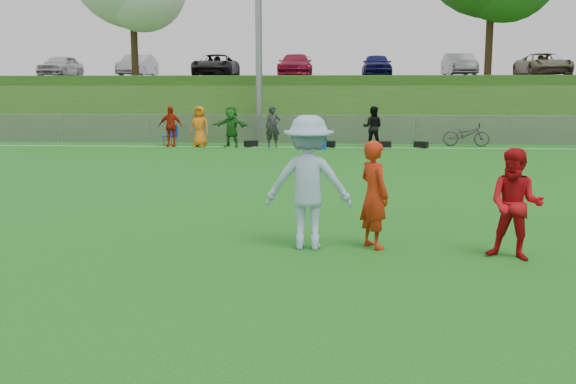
# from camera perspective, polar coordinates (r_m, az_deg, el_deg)

# --- Properties ---
(ground) EXTENTS (120.00, 120.00, 0.00)m
(ground) POSITION_cam_1_polar(r_m,az_deg,el_deg) (8.81, 1.46, -6.66)
(ground) COLOR #156316
(ground) RESTS_ON ground
(sideline_far) EXTENTS (60.00, 0.10, 0.01)m
(sideline_far) POSITION_cam_1_polar(r_m,az_deg,el_deg) (26.58, 3.21, 3.98)
(sideline_far) COLOR white
(sideline_far) RESTS_ON ground
(fence) EXTENTS (58.00, 0.06, 1.30)m
(fence) POSITION_cam_1_polar(r_m,az_deg,el_deg) (28.53, 3.28, 5.63)
(fence) COLOR gray
(fence) RESTS_ON ground
(berm) EXTENTS (120.00, 18.00, 3.00)m
(berm) POSITION_cam_1_polar(r_m,az_deg,el_deg) (39.48, 3.51, 7.84)
(berm) COLOR #275016
(berm) RESTS_ON ground
(parking_lot) EXTENTS (120.00, 12.00, 0.10)m
(parking_lot) POSITION_cam_1_polar(r_m,az_deg,el_deg) (41.48, 3.56, 10.05)
(parking_lot) COLOR black
(parking_lot) RESTS_ON berm
(car_row) EXTENTS (32.04, 5.18, 1.44)m
(car_row) POSITION_cam_1_polar(r_m,az_deg,el_deg) (40.52, 1.87, 11.17)
(car_row) COLOR silver
(car_row) RESTS_ON parking_lot
(spectator_row) EXTENTS (9.38, 0.86, 1.69)m
(spectator_row) POSITION_cam_1_polar(r_m,az_deg,el_deg) (26.74, -3.42, 5.82)
(spectator_row) COLOR #B5210C
(spectator_row) RESTS_ON ground
(gear_bags) EXTENTS (7.64, 0.53, 0.26)m
(gear_bags) POSITION_cam_1_polar(r_m,az_deg,el_deg) (26.67, 5.15, 4.25)
(gear_bags) COLOR black
(gear_bags) RESTS_ON ground
(player_red_left) EXTENTS (0.65, 0.71, 1.64)m
(player_red_left) POSITION_cam_1_polar(r_m,az_deg,el_deg) (9.77, 7.66, -0.24)
(player_red_left) COLOR red
(player_red_left) RESTS_ON ground
(player_red_center) EXTENTS (0.95, 0.87, 1.58)m
(player_red_center) POSITION_cam_1_polar(r_m,az_deg,el_deg) (9.58, 19.57, -1.05)
(player_red_center) COLOR red
(player_red_center) RESTS_ON ground
(player_blue) EXTENTS (1.34, 0.81, 2.02)m
(player_blue) POSITION_cam_1_polar(r_m,az_deg,el_deg) (9.63, 1.83, 0.84)
(player_blue) COLOR #9FB6DD
(player_blue) RESTS_ON ground
(recycling_bin) EXTENTS (0.75, 0.75, 0.99)m
(recycling_bin) POSITION_cam_1_polar(r_m,az_deg,el_deg) (25.77, 2.71, 4.91)
(recycling_bin) COLOR #0F43A7
(recycling_bin) RESTS_ON ground
(camp_chair) EXTENTS (0.60, 0.61, 0.85)m
(camp_chair) POSITION_cam_1_polar(r_m,az_deg,el_deg) (28.09, -10.41, 4.63)
(camp_chair) COLOR #1025B2
(camp_chair) RESTS_ON ground
(bicycle) EXTENTS (1.98, 0.92, 1.00)m
(bicycle) POSITION_cam_1_polar(r_m,az_deg,el_deg) (28.10, 15.57, 4.96)
(bicycle) COLOR #333336
(bicycle) RESTS_ON ground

